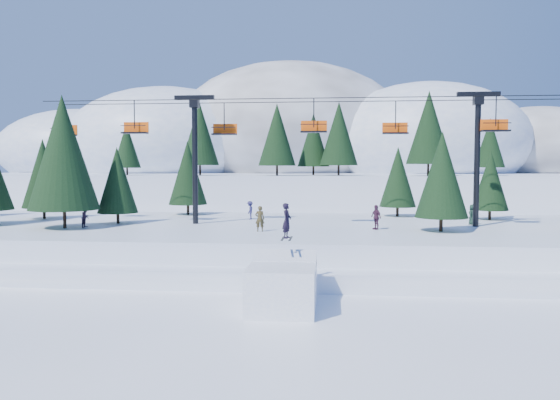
# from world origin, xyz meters

# --- Properties ---
(ground) EXTENTS (160.00, 160.00, 0.00)m
(ground) POSITION_xyz_m (0.00, 0.00, 0.00)
(ground) COLOR white
(ground) RESTS_ON ground
(mid_shelf) EXTENTS (70.00, 22.00, 2.50)m
(mid_shelf) POSITION_xyz_m (0.00, 18.00, 1.25)
(mid_shelf) COLOR white
(mid_shelf) RESTS_ON ground
(berm) EXTENTS (70.00, 6.00, 1.10)m
(berm) POSITION_xyz_m (0.00, 8.00, 0.55)
(berm) COLOR white
(berm) RESTS_ON ground
(mountain_ridge) EXTENTS (119.00, 60.00, 26.46)m
(mountain_ridge) POSITION_xyz_m (-5.09, 73.36, 9.64)
(mountain_ridge) COLOR white
(mountain_ridge) RESTS_ON ground
(jump_kicker) EXTENTS (3.31, 4.51, 5.21)m
(jump_kicker) POSITION_xyz_m (-0.47, 1.67, 1.24)
(jump_kicker) COLOR white
(jump_kicker) RESTS_ON ground
(chairlift) EXTENTS (46.55, 3.21, 10.28)m
(chairlift) POSITION_xyz_m (0.52, 18.05, 9.32)
(chairlift) COLOR black
(chairlift) RESTS_ON mid_shelf
(conifer_stand) EXTENTS (64.01, 16.50, 10.18)m
(conifer_stand) POSITION_xyz_m (2.57, 18.13, 7.25)
(conifer_stand) COLOR black
(conifer_stand) RESTS_ON mid_shelf
(distant_skiers) EXTENTS (30.44, 9.51, 1.82)m
(distant_skiers) POSITION_xyz_m (-1.58, 17.34, 3.34)
(distant_skiers) COLOR #35233D
(distant_skiers) RESTS_ON mid_shelf
(banner_near) EXTENTS (2.84, 0.42, 0.90)m
(banner_near) POSITION_xyz_m (4.67, 5.36, 0.54)
(banner_near) COLOR black
(banner_near) RESTS_ON ground
(banner_far) EXTENTS (2.76, 0.82, 0.90)m
(banner_far) POSITION_xyz_m (8.60, 6.03, 0.54)
(banner_far) COLOR black
(banner_far) RESTS_ON ground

